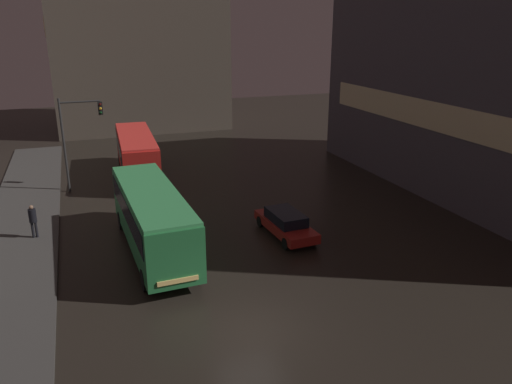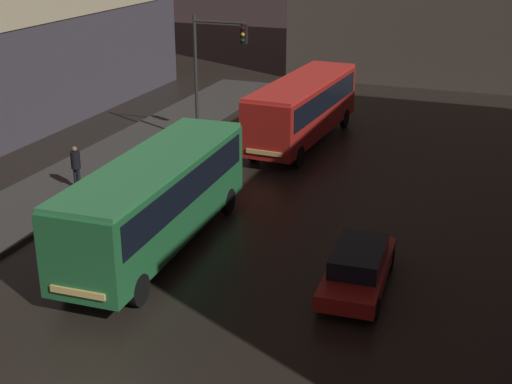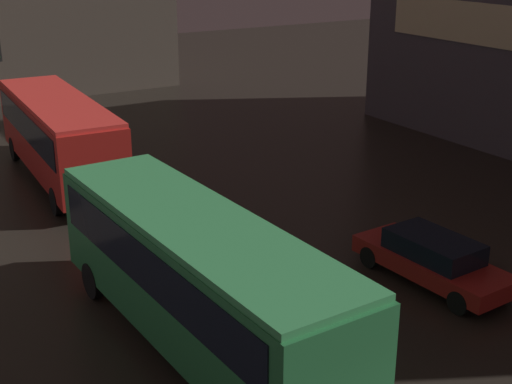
# 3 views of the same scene
# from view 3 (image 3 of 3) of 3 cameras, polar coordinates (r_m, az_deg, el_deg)

# --- Properties ---
(bus_near) EXTENTS (2.94, 10.45, 3.32)m
(bus_near) POSITION_cam_3_polar(r_m,az_deg,el_deg) (16.41, -4.75, -6.22)
(bus_near) COLOR #236B38
(bus_near) RESTS_ON ground
(bus_far) EXTENTS (2.98, 10.30, 3.28)m
(bus_far) POSITION_cam_3_polar(r_m,az_deg,el_deg) (28.97, -15.51, 4.75)
(bus_far) COLOR #AD1E19
(bus_far) RESTS_ON ground
(car_taxi) EXTENTS (2.01, 4.82, 1.38)m
(car_taxi) POSITION_cam_3_polar(r_m,az_deg,el_deg) (20.62, 13.94, -5.17)
(car_taxi) COLOR maroon
(car_taxi) RESTS_ON ground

